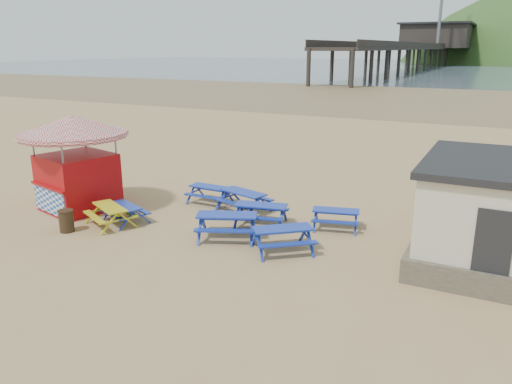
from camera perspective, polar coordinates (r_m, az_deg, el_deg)
The scene contains 14 objects.
ground at distance 18.31m, azimuth -4.22°, elevation -3.88°, with size 400.00×400.00×0.00m, color tan.
wet_sand at distance 70.54m, azimuth 19.81°, elevation 10.17°, with size 400.00×400.00×0.00m, color olive.
sea at distance 185.01m, azimuth 24.76°, elevation 12.83°, with size 400.00×400.00×0.00m, color #42535F.
picnic_table_blue_a at distance 18.25m, azimuth 0.56°, elevation -2.60°, with size 2.15×1.88×0.78m.
picnic_table_blue_b at distance 19.78m, azimuth -1.45°, elevation -1.07°, with size 2.27×2.01×0.80m.
picnic_table_blue_c at distance 18.16m, azimuth 9.09°, elevation -3.06°, with size 1.93×1.70×0.69m.
picnic_table_blue_d at distance 19.17m, azimuth -14.67°, elevation -2.40°, with size 1.95×1.78×0.67m.
picnic_table_blue_e at distance 17.05m, azimuth -3.34°, elevation -3.89°, with size 2.50×2.30×0.85m.
picnic_table_blue_f at distance 15.98m, azimuth 3.05°, elevation -5.42°, with size 2.40×2.35×0.78m.
picnic_table_yellow at distance 18.95m, azimuth -16.29°, elevation -2.63°, with size 2.21×2.05×0.74m.
ice_cream_kiosk at distance 20.81m, azimuth -19.98°, elevation 4.46°, with size 5.15×5.15×3.79m.
litter_bin at distance 18.81m, azimuth -20.86°, elevation -3.08°, with size 0.54×0.54×0.79m.
pier at distance 194.79m, azimuth 19.64°, elevation 15.07°, with size 24.00×220.00×39.29m.
picnic_table_blue_g at distance 20.96m, azimuth -5.31°, elevation -0.27°, with size 1.71×1.39×0.71m.
Camera 1 is at (8.95, -14.69, 6.28)m, focal length 35.00 mm.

